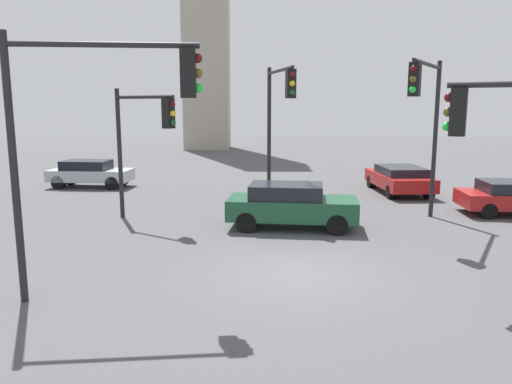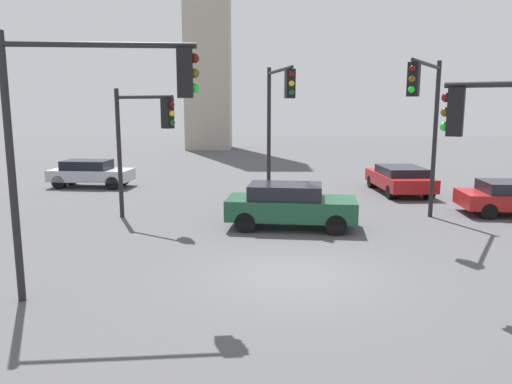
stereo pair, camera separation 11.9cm
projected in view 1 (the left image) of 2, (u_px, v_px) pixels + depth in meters
name	position (u px, v px, depth m)	size (l,w,h in m)	color
ground_plane	(296.00, 273.00, 12.45)	(109.61, 109.61, 0.00)	#4C4C4F
traffic_light_0	(142.00, 129.00, 17.39)	(2.41, 1.65, 4.74)	black
traffic_light_2	(277.00, 108.00, 19.06)	(0.92, 3.64, 5.66)	black
traffic_light_3	(96.00, 112.00, 10.16)	(3.96, 0.59, 5.60)	black
traffic_light_4	(425.00, 107.00, 16.58)	(2.16, 3.55, 5.71)	black
car_0	(398.00, 178.00, 23.74)	(2.33, 4.67, 1.28)	maroon
car_2	(88.00, 173.00, 25.31)	(4.22, 2.06, 1.38)	#ADB2B7
car_4	(289.00, 205.00, 16.91)	(4.53, 2.33, 1.52)	#19472D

